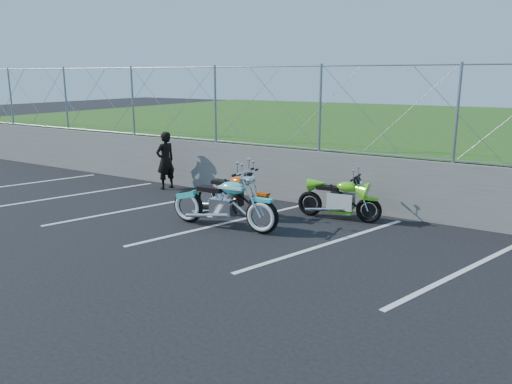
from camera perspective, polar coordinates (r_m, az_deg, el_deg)
The scene contains 9 objects.
ground at distance 9.77m, azimuth -7.17°, elevation -5.07°, with size 90.00×90.00×0.00m, color black.
retaining_wall at distance 12.42m, azimuth 2.93°, elevation 2.08°, with size 30.00×0.22×1.30m, color #63635E.
grass_field at distance 21.63m, azimuth 15.96°, elevation 6.36°, with size 30.00×20.00×1.30m, color #224B14.
chain_link_fence at distance 12.21m, azimuth 3.02°, elevation 9.70°, with size 28.00×0.03×2.00m.
parking_lines at distance 9.90m, azimuth 1.94°, elevation -4.69°, with size 18.29×4.31×0.01m.
cruiser_turquoise at distance 10.11m, azimuth -3.55°, elevation -1.47°, with size 2.45×0.77×1.21m.
naked_orange at distance 11.02m, azimuth -2.55°, elevation -0.47°, with size 2.08×0.71×1.03m.
sportbike_green at distance 10.87m, azimuth 9.58°, elevation -0.98°, with size 1.86×0.66×0.96m.
person_standing at distance 13.80m, azimuth -10.31°, elevation 3.56°, with size 0.57×0.37×1.56m, color black.
Camera 1 is at (5.89, -7.17, 3.05)m, focal length 35.00 mm.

